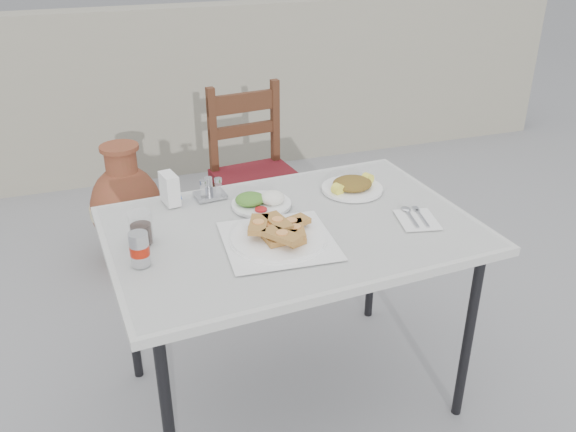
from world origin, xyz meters
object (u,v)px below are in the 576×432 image
object	(u,v)px
salad_rice_plate	(261,201)
salad_chopped_plate	(352,186)
cola_glass	(141,230)
soda_can	(139,249)
cafe_table	(292,238)
napkin_holder	(170,189)
terracotta_urn	(127,209)
pide_plate	(278,232)
chair	(256,175)
condiment_caddy	(210,190)

from	to	relation	value
salad_rice_plate	salad_chopped_plate	bearing A→B (deg)	2.41
cola_glass	soda_can	bearing A→B (deg)	-98.68
cafe_table	napkin_holder	distance (m)	0.51
terracotta_urn	pide_plate	bearing A→B (deg)	-73.73
salad_rice_plate	chair	size ratio (longest dim) A/B	0.23
cafe_table	cola_glass	world-z (taller)	cola_glass
pide_plate	salad_rice_plate	distance (m)	0.28
condiment_caddy	terracotta_urn	world-z (taller)	condiment_caddy
cola_glass	chair	size ratio (longest dim) A/B	0.12
cola_glass	condiment_caddy	xyz separation A→B (m)	(0.30, 0.28, -0.02)
chair	salad_rice_plate	bearing A→B (deg)	-111.65
napkin_holder	chair	xyz separation A→B (m)	(0.57, 0.80, -0.34)
pide_plate	salad_chopped_plate	xyz separation A→B (m)	(0.41, 0.30, -0.01)
salad_rice_plate	soda_can	bearing A→B (deg)	-149.81
pide_plate	soda_can	xyz separation A→B (m)	(-0.46, 0.00, 0.02)
condiment_caddy	pide_plate	bearing A→B (deg)	-71.73
soda_can	cola_glass	world-z (taller)	same
cafe_table	terracotta_urn	size ratio (longest dim) A/B	1.95
chair	terracotta_urn	distance (m)	0.73
salad_rice_plate	condiment_caddy	bearing A→B (deg)	139.08
salad_chopped_plate	terracotta_urn	bearing A→B (deg)	126.53
napkin_holder	pide_plate	bearing A→B (deg)	-65.39
cola_glass	condiment_caddy	bearing A→B (deg)	43.17
cafe_table	chair	world-z (taller)	chair
salad_chopped_plate	soda_can	xyz separation A→B (m)	(-0.87, -0.30, 0.04)
salad_rice_plate	chair	bearing A→B (deg)	74.96
salad_chopped_plate	soda_can	world-z (taller)	soda_can
napkin_holder	chair	distance (m)	1.04
soda_can	terracotta_urn	distance (m)	1.50
pide_plate	napkin_holder	world-z (taller)	napkin_holder
salad_rice_plate	salad_chopped_plate	distance (m)	0.39
chair	terracotta_urn	bearing A→B (deg)	158.21
salad_rice_plate	napkin_holder	xyz separation A→B (m)	(-0.32, 0.14, 0.04)
soda_can	condiment_caddy	world-z (taller)	soda_can
cafe_table	salad_chopped_plate	distance (m)	0.39
pide_plate	condiment_caddy	distance (m)	0.44
condiment_caddy	terracotta_urn	distance (m)	1.14
condiment_caddy	terracotta_urn	size ratio (longest dim) A/B	0.18
napkin_holder	salad_rice_plate	bearing A→B (deg)	-34.01
soda_can	chair	world-z (taller)	chair
salad_rice_plate	condiment_caddy	size ratio (longest dim) A/B	1.83
condiment_caddy	chair	world-z (taller)	chair
pide_plate	condiment_caddy	world-z (taller)	condiment_caddy
salad_rice_plate	condiment_caddy	world-z (taller)	condiment_caddy
salad_chopped_plate	cola_glass	xyz separation A→B (m)	(-0.85, -0.16, 0.03)
cafe_table	salad_rice_plate	distance (m)	0.21
soda_can	pide_plate	bearing A→B (deg)	-0.01
terracotta_urn	napkin_holder	bearing A→B (deg)	-83.30
napkin_holder	condiment_caddy	world-z (taller)	napkin_holder
salad_chopped_plate	chair	size ratio (longest dim) A/B	0.25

